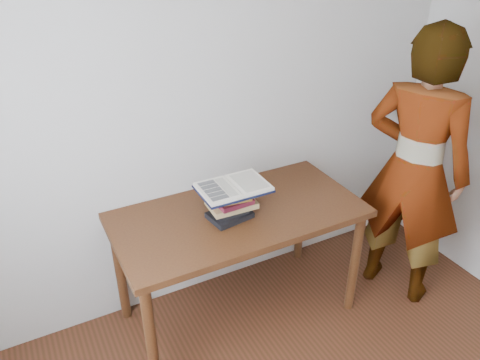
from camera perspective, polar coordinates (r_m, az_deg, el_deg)
room_shell at (r=1.29m, az=22.52°, el=-3.61°), size 3.54×3.54×2.62m
desk at (r=2.78m, az=-0.17°, el=-5.58°), size 1.46×0.73×0.78m
book_stack at (r=2.64m, az=-1.21°, el=-2.78°), size 0.28×0.21×0.18m
open_book at (r=2.58m, az=-0.82°, el=-0.90°), size 0.39×0.27×0.03m
reader at (r=3.09m, az=20.46°, el=1.03°), size 0.67×0.78×1.82m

